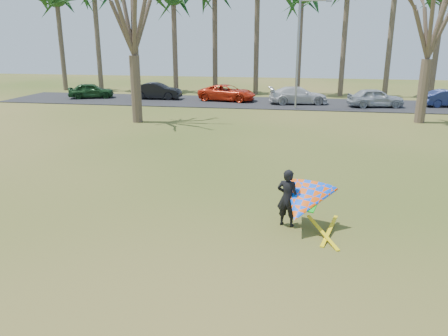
% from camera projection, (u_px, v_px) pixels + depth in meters
% --- Properties ---
extents(ground, '(100.00, 100.00, 0.00)m').
position_uv_depth(ground, '(212.00, 223.00, 12.91)').
color(ground, '#25470F').
rests_on(ground, ground).
extents(parking_strip, '(46.00, 7.00, 0.06)m').
position_uv_depth(parking_strip, '(272.00, 103.00, 36.49)').
color(parking_strip, black).
rests_on(parking_strip, ground).
extents(bare_tree_left, '(6.60, 6.60, 9.70)m').
position_uv_depth(bare_tree_left, '(131.00, 9.00, 26.42)').
color(bare_tree_left, '#443729').
rests_on(bare_tree_left, ground).
extents(bare_tree_right, '(6.27, 6.27, 9.21)m').
position_uv_depth(bare_tree_right, '(433.00, 15.00, 26.35)').
color(bare_tree_right, '#493A2C').
rests_on(bare_tree_right, ground).
extents(streetlight, '(2.28, 0.18, 8.00)m').
position_uv_depth(streetlight, '(300.00, 49.00, 32.03)').
color(streetlight, gray).
rests_on(streetlight, ground).
extents(car_0, '(4.22, 2.88, 1.34)m').
position_uv_depth(car_0, '(91.00, 91.00, 39.10)').
color(car_0, '#183C19').
rests_on(car_0, parking_strip).
extents(car_1, '(4.32, 1.59, 1.41)m').
position_uv_depth(car_1, '(157.00, 91.00, 38.48)').
color(car_1, black).
rests_on(car_1, parking_strip).
extents(car_2, '(5.18, 2.97, 1.36)m').
position_uv_depth(car_2, '(227.00, 93.00, 37.42)').
color(car_2, red).
rests_on(car_2, parking_strip).
extents(car_3, '(5.00, 2.69, 1.38)m').
position_uv_depth(car_3, '(298.00, 95.00, 35.63)').
color(car_3, silver).
rests_on(car_3, parking_strip).
extents(car_4, '(4.47, 2.43, 1.44)m').
position_uv_depth(car_4, '(375.00, 98.00, 33.99)').
color(car_4, '#A1A8AE').
rests_on(car_4, parking_strip).
extents(kite_flyer, '(2.13, 2.39, 2.02)m').
position_uv_depth(kite_flyer, '(302.00, 202.00, 12.20)').
color(kite_flyer, black).
rests_on(kite_flyer, ground).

